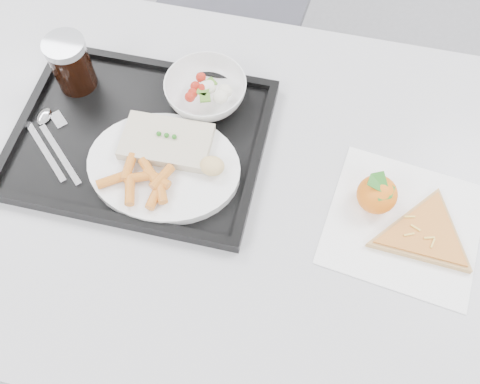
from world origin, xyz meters
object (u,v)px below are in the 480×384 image
(dinner_plate, at_px, (164,167))
(cola_glass, at_px, (71,63))
(pizza_slice, at_px, (425,234))
(tray, at_px, (140,139))
(table, at_px, (232,201))
(tangerine, at_px, (377,194))
(salad_bowl, at_px, (206,91))

(dinner_plate, relative_size, cola_glass, 2.50)
(cola_glass, bearing_deg, pizza_slice, -14.21)
(tray, bearing_deg, pizza_slice, -8.36)
(pizza_slice, bearing_deg, cola_glass, 165.79)
(tray, distance_m, pizza_slice, 0.53)
(table, height_order, tray, tray)
(table, bearing_deg, cola_glass, 156.90)
(dinner_plate, distance_m, pizza_slice, 0.46)
(cola_glass, relative_size, tangerine, 1.56)
(table, height_order, pizza_slice, pizza_slice)
(tray, bearing_deg, salad_bowl, 49.25)
(cola_glass, xyz_separation_m, tangerine, (0.58, -0.13, -0.04))
(tangerine, distance_m, pizza_slice, 0.10)
(tray, height_order, cola_glass, cola_glass)
(pizza_slice, bearing_deg, salad_bowl, 156.03)
(tray, xyz_separation_m, salad_bowl, (0.10, 0.11, 0.03))
(tray, relative_size, pizza_slice, 1.67)
(table, relative_size, tangerine, 17.29)
(table, relative_size, cola_glass, 11.11)
(salad_bowl, height_order, pizza_slice, salad_bowl)
(pizza_slice, bearing_deg, tangerine, 154.42)
(salad_bowl, height_order, cola_glass, cola_glass)
(cola_glass, distance_m, tangerine, 0.60)
(table, xyz_separation_m, salad_bowl, (-0.09, 0.16, 0.11))
(salad_bowl, distance_m, cola_glass, 0.25)
(table, xyz_separation_m, pizza_slice, (0.34, -0.03, 0.08))
(cola_glass, relative_size, pizza_slice, 0.40)
(salad_bowl, bearing_deg, tray, -130.75)
(tray, distance_m, tangerine, 0.43)
(dinner_plate, xyz_separation_m, salad_bowl, (0.03, 0.17, 0.01))
(table, distance_m, cola_glass, 0.39)
(tangerine, bearing_deg, pizza_slice, -25.58)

